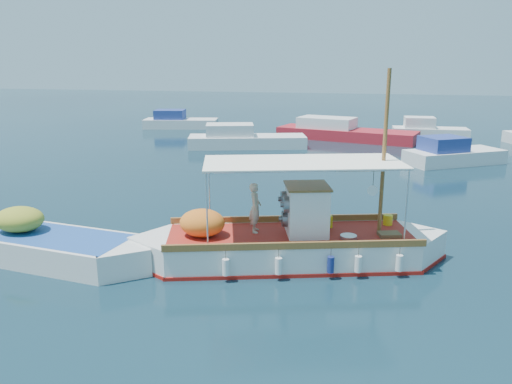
# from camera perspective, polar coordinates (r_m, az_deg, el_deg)

# --- Properties ---
(ground) EXTENTS (160.00, 160.00, 0.00)m
(ground) POSITION_cam_1_polar(r_m,az_deg,el_deg) (15.49, 3.36, -6.90)
(ground) COLOR black
(ground) RESTS_ON ground
(fishing_caique) EXTENTS (8.97, 4.39, 5.71)m
(fishing_caique) POSITION_cam_1_polar(r_m,az_deg,el_deg) (14.66, 3.68, -6.09)
(fishing_caique) COLOR white
(fishing_caique) RESTS_ON ground
(dinghy) EXTENTS (7.12, 2.62, 1.75)m
(dinghy) POSITION_cam_1_polar(r_m,az_deg,el_deg) (16.10, -23.03, -5.86)
(dinghy) COLOR white
(dinghy) RESTS_ON ground
(bg_boat_nw) EXTENTS (8.25, 4.50, 1.80)m
(bg_boat_nw) POSITION_cam_1_polar(r_m,az_deg,el_deg) (34.16, -1.43, 5.94)
(bg_boat_nw) COLOR silver
(bg_boat_nw) RESTS_ON ground
(bg_boat_n) EXTENTS (10.65, 5.23, 1.80)m
(bg_boat_n) POSITION_cam_1_polar(r_m,az_deg,el_deg) (38.27, 9.79, 6.68)
(bg_boat_n) COLOR #AB1C26
(bg_boat_n) RESTS_ON ground
(bg_boat_ne) EXTENTS (5.90, 4.81, 1.80)m
(bg_boat_ne) POSITION_cam_1_polar(r_m,az_deg,el_deg) (30.64, 21.47, 3.90)
(bg_boat_ne) COLOR silver
(bg_boat_ne) RESTS_ON ground
(bg_boat_far_w) EXTENTS (6.66, 3.52, 1.80)m
(bg_boat_far_w) POSITION_cam_1_polar(r_m,az_deg,el_deg) (44.79, -8.82, 7.86)
(bg_boat_far_w) COLOR silver
(bg_boat_far_w) RESTS_ON ground
(bg_boat_far_n) EXTENTS (5.56, 2.21, 1.80)m
(bg_boat_far_n) POSITION_cam_1_polar(r_m,az_deg,el_deg) (40.49, 19.01, 6.53)
(bg_boat_far_n) COLOR silver
(bg_boat_far_n) RESTS_ON ground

